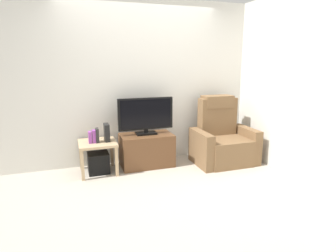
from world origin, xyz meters
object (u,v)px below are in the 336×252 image
at_px(subwoofer_box, 98,163).
at_px(book_rightmost, 97,135).
at_px(television, 146,115).
at_px(side_table, 98,147).
at_px(book_leftmost, 90,137).
at_px(recliner_armchair, 222,140).
at_px(tv_stand, 147,150).
at_px(game_console, 107,132).
at_px(book_middle, 94,136).

bearing_deg(subwoofer_box, book_rightmost, -82.44).
bearing_deg(television, book_rightmost, -173.04).
distance_m(side_table, book_leftmost, 0.19).
height_order(recliner_armchair, side_table, recliner_armchair).
height_order(tv_stand, side_table, tv_stand).
relative_size(subwoofer_box, game_console, 1.18).
bearing_deg(tv_stand, side_table, -175.96).
relative_size(book_middle, game_console, 0.72).
height_order(television, book_rightmost, television).
xyz_separation_m(television, book_middle, (-0.81, -0.09, -0.25)).
distance_m(television, game_console, 0.66).
xyz_separation_m(side_table, book_middle, (-0.04, -0.02, 0.17)).
relative_size(subwoofer_box, book_leftmost, 1.80).
height_order(recliner_armchair, book_rightmost, recliner_armchair).
bearing_deg(tv_stand, book_rightmost, -174.45).
height_order(side_table, subwoofer_box, side_table).
bearing_deg(tv_stand, television, 90.00).
bearing_deg(book_middle, tv_stand, 5.23).
bearing_deg(side_table, book_rightmost, -82.44).
xyz_separation_m(side_table, subwoofer_box, (-0.00, 0.00, -0.25)).
distance_m(book_middle, game_console, 0.20).
bearing_deg(game_console, subwoofer_box, -176.05).
bearing_deg(side_table, game_console, 3.95).
relative_size(recliner_armchair, subwoofer_box, 3.54).
xyz_separation_m(television, subwoofer_box, (-0.76, -0.07, -0.67)).
bearing_deg(side_table, book_leftmost, -168.69).
bearing_deg(subwoofer_box, book_leftmost, -168.69).
xyz_separation_m(subwoofer_box, book_leftmost, (-0.10, -0.02, 0.41)).
relative_size(side_table, subwoofer_box, 1.77).
bearing_deg(subwoofer_box, game_console, 3.95).
height_order(side_table, book_leftmost, book_leftmost).
distance_m(book_leftmost, book_middle, 0.06).
distance_m(side_table, subwoofer_box, 0.25).
bearing_deg(book_middle, book_rightmost, 0.00).
distance_m(tv_stand, book_rightmost, 0.83).
bearing_deg(game_console, television, 5.81).
bearing_deg(tv_stand, recliner_armchair, -10.14).
xyz_separation_m(television, recliner_armchair, (1.24, -0.24, -0.44)).
bearing_deg(book_leftmost, book_rightmost, 0.00).
bearing_deg(book_middle, television, 6.56).
xyz_separation_m(subwoofer_box, game_console, (0.15, 0.01, 0.45)).
xyz_separation_m(television, book_leftmost, (-0.86, -0.09, -0.26)).
bearing_deg(side_table, tv_stand, 4.04).
height_order(book_leftmost, book_middle, book_middle).
height_order(book_leftmost, game_console, game_console).
height_order(tv_stand, book_leftmost, book_leftmost).
bearing_deg(book_middle, recliner_armchair, -4.11).
relative_size(book_leftmost, book_middle, 0.91).
bearing_deg(television, subwoofer_box, -174.54).
height_order(television, recliner_armchair, television).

